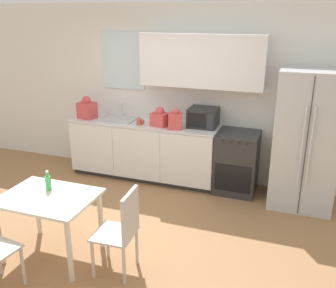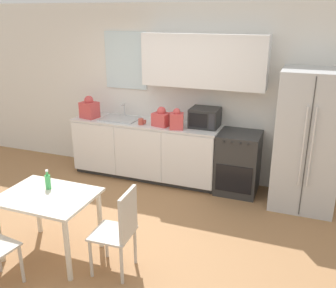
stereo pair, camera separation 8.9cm
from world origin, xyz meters
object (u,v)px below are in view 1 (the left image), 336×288
microwave (203,117)px  drink_bottle (48,182)px  oven_range (237,162)px  coffee_mug (140,122)px  dining_chair_side (123,227)px  refrigerator (306,140)px  dining_table (49,206)px

microwave → drink_bottle: bearing=-117.1°
oven_range → coffee_mug: bearing=-173.9°
drink_bottle → dining_chair_side: bearing=-7.9°
refrigerator → microwave: size_ratio=4.43×
drink_bottle → dining_table: bearing=-58.5°
oven_range → dining_table: size_ratio=0.93×
coffee_mug → dining_chair_side: (0.74, -2.13, -0.44)m
dining_chair_side → oven_range: bearing=-20.7°
refrigerator → dining_chair_side: 2.79m
microwave → refrigerator: bearing=-6.2°
dining_table → drink_bottle: (-0.08, 0.13, 0.21)m
microwave → drink_bottle: size_ratio=1.90×
refrigerator → drink_bottle: refrigerator is taller
coffee_mug → dining_chair_side: size_ratio=0.13×
dining_chair_side → drink_bottle: bearing=79.4°
refrigerator → coffee_mug: bearing=-178.1°
microwave → drink_bottle: (-1.14, -2.23, -0.26)m
coffee_mug → drink_bottle: 2.01m
drink_bottle → oven_range: bearing=51.8°
refrigerator → oven_range: bearing=175.1°
microwave → coffee_mug: microwave is taller
microwave → oven_range: bearing=-8.3°
oven_range → dining_chair_side: dining_chair_side is taller
dining_chair_side → drink_bottle: (-0.95, 0.13, 0.28)m
dining_table → drink_bottle: bearing=121.5°
refrigerator → coffee_mug: refrigerator is taller
oven_range → refrigerator: size_ratio=0.48×
coffee_mug → refrigerator: bearing=1.9°
coffee_mug → drink_bottle: coffee_mug is taller
microwave → dining_chair_side: (-0.19, -2.37, -0.54)m
oven_range → refrigerator: (0.92, -0.08, 0.49)m
dining_chair_side → drink_bottle: drink_bottle is taller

